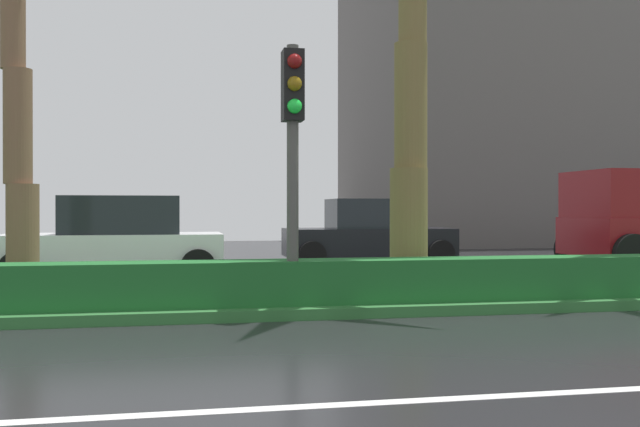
{
  "coord_description": "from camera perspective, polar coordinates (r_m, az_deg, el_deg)",
  "views": [
    {
      "loc": [
        4.91,
        -3.18,
        1.45
      ],
      "look_at": [
        8.14,
        13.17,
        1.36
      ],
      "focal_mm": 40.39,
      "sensor_mm": 36.0,
      "label": 1
    }
  ],
  "objects": [
    {
      "name": "car_in_traffic_third",
      "position": [
        15.12,
        -15.82,
        -2.06
      ],
      "size": [
        4.3,
        2.02,
        1.72
      ],
      "rotation": [
        0.0,
        0.0,
        3.14
      ],
      "color": "white",
      "rests_on": "ground_plane"
    },
    {
      "name": "traffic_signal_median_right",
      "position": [
        9.81,
        -2.16,
        6.94
      ],
      "size": [
        0.28,
        0.43,
        3.53
      ],
      "color": "#4C4C47",
      "rests_on": "median_strip"
    },
    {
      "name": "building_far_right",
      "position": [
        35.6,
        20.46,
        8.56
      ],
      "size": [
        21.16,
        10.58,
        13.12
      ],
      "color": "#605B59",
      "rests_on": "ground_plane"
    },
    {
      "name": "car_in_traffic_fourth",
      "position": [
        18.71,
        3.99,
        -1.59
      ],
      "size": [
        4.3,
        2.02,
        1.72
      ],
      "rotation": [
        0.0,
        0.0,
        3.14
      ],
      "color": "black",
      "rests_on": "ground_plane"
    }
  ]
}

